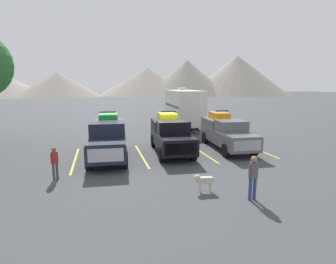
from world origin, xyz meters
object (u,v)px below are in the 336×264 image
(camper_trailer_a, at_px, (184,107))
(person_a, at_px, (253,175))
(pickup_truck_a, at_px, (108,137))
(dog, at_px, (202,180))
(pickup_truck_c, at_px, (226,132))
(person_b, at_px, (55,161))
(pickup_truck_b, at_px, (171,134))

(camper_trailer_a, distance_m, person_a, 16.64)
(pickup_truck_a, distance_m, dog, 7.12)
(pickup_truck_c, xyz_separation_m, person_b, (-10.28, -3.75, -0.25))
(pickup_truck_c, relative_size, person_b, 3.94)
(person_b, distance_m, dog, 6.66)
(pickup_truck_b, relative_size, person_a, 3.39)
(dog, bearing_deg, pickup_truck_a, 119.24)
(camper_trailer_a, xyz_separation_m, person_b, (-10.01, -12.27, -1.23))
(pickup_truck_b, bearing_deg, pickup_truck_c, 0.65)
(pickup_truck_b, height_order, dog, pickup_truck_b)
(camper_trailer_a, bearing_deg, person_a, -98.72)
(pickup_truck_c, relative_size, person_a, 3.52)
(camper_trailer_a, relative_size, person_b, 5.01)
(pickup_truck_c, height_order, dog, pickup_truck_c)
(pickup_truck_b, distance_m, person_a, 7.92)
(pickup_truck_b, bearing_deg, camper_trailer_a, 67.15)
(pickup_truck_b, xyz_separation_m, camper_trailer_a, (3.61, 8.56, 0.94))
(person_a, height_order, person_b, person_a)
(person_b, xyz_separation_m, dog, (5.95, -2.96, -0.37))
(pickup_truck_b, distance_m, dog, 6.71)
(person_a, relative_size, dog, 1.93)
(person_a, bearing_deg, person_b, 151.08)
(pickup_truck_b, height_order, person_b, pickup_truck_b)
(pickup_truck_c, bearing_deg, dog, -122.84)
(pickup_truck_a, bearing_deg, person_a, -55.80)
(pickup_truck_c, bearing_deg, camper_trailer_a, 91.83)
(pickup_truck_b, xyz_separation_m, pickup_truck_c, (3.88, 0.04, -0.03))
(pickup_truck_b, relative_size, person_b, 3.80)
(pickup_truck_c, height_order, person_a, pickup_truck_c)
(camper_trailer_a, bearing_deg, pickup_truck_b, -112.85)
(pickup_truck_c, distance_m, camper_trailer_a, 8.58)
(camper_trailer_a, distance_m, person_b, 15.88)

